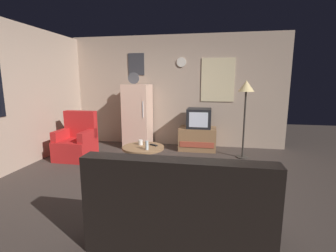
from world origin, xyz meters
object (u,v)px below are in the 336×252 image
Objects in this scene: standing_lamp at (246,92)px; couch at (180,211)px; tv_stand at (197,139)px; armchair at (77,142)px; remote_control at (154,145)px; mug_ceramic_white at (141,142)px; coffee_table at (143,159)px; crt_tv at (199,118)px; fridge at (138,116)px; wine_glass at (147,145)px.

couch is (-0.93, -2.90, -1.05)m from standing_lamp.
armchair reaches higher than tv_stand.
tv_stand is at bearing 23.96° from armchair.
standing_lamp reaches higher than remote_control.
couch is (0.95, -1.84, -0.20)m from mug_ceramic_white.
tv_stand is at bearing 62.37° from coffee_table.
crt_tv reaches higher than coffee_table.
couch is at bearing -89.85° from crt_tv.
fridge reaches higher than standing_lamp.
coffee_table is 8.00× the size of mug_ceramic_white.
armchair reaches higher than remote_control.
wine_glass is 1.67× the size of mug_ceramic_white.
fridge is 19.67× the size of mug_ceramic_white.
remote_control is at bearing 111.21° from couch.
fridge is at bearing 113.66° from couch.
crt_tv is at bearing 90.15° from couch.
fridge is 1.80m from coffee_table.
standing_lamp is at bearing 72.22° from couch.
fridge is at bearing 108.95° from mug_ceramic_white.
fridge is 1.46m from crt_tv.
armchair is at bearing -169.36° from standing_lamp.
remote_control is at bearing -14.08° from armchair.
crt_tv reaches higher than tv_stand.
fridge is 2.46× the size of coffee_table.
mug_ceramic_white is at bearing 124.27° from wine_glass.
wine_glass is at bearing -68.36° from fridge.
wine_glass is at bearing -112.72° from crt_tv.
crt_tv is at bearing 95.37° from remote_control.
wine_glass is (-1.69, -1.35, -0.82)m from standing_lamp.
wine_glass reaches higher than mug_ceramic_white.
couch is at bearing -38.45° from remote_control.
coffee_table is at bearing -147.16° from standing_lamp.
crt_tv is 1.68m from remote_control.
crt_tv is 3.60× the size of remote_control.
fridge is at bearing 47.91° from armchair.
remote_control is 1.80m from armchair.
fridge is 3.68m from couch.
standing_lamp is 10.60× the size of remote_control.
tv_stand is 1.56× the size of crt_tv.
mug_ceramic_white is (-0.91, -1.50, 0.25)m from tv_stand.
remote_control is (0.04, 0.28, -0.06)m from wine_glass.
tv_stand is at bearing 155.60° from standing_lamp.
mug_ceramic_white is 0.05× the size of couch.
mug_ceramic_white reaches higher than coffee_table.
tv_stand is at bearing 67.98° from wine_glass.
couch is at bearing -89.42° from tv_stand.
tv_stand is 0.53× the size of standing_lamp.
tv_stand is at bearing 58.64° from mug_ceramic_white.
coffee_table is 0.31m from remote_control.
tv_stand is 3.34m from couch.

